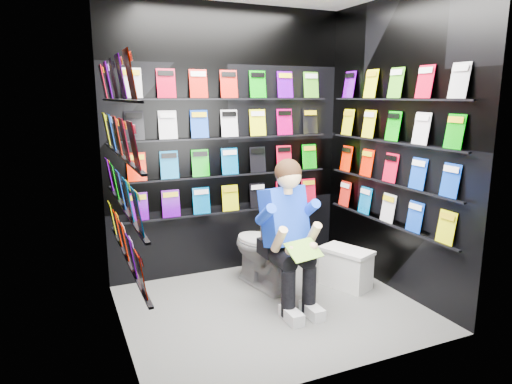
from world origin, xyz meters
name	(u,v)px	position (x,y,z in m)	size (l,w,h in m)	color
floor	(272,308)	(0.00, 0.00, 0.00)	(2.40, 2.40, 0.00)	slate
wall_back	(228,143)	(0.00, 1.00, 1.30)	(2.40, 0.04, 2.60)	black
wall_front	(348,174)	(0.00, -1.00, 1.30)	(2.40, 0.04, 2.60)	black
wall_left	(114,164)	(-1.20, 0.00, 1.30)	(0.04, 2.00, 2.60)	black
wall_right	(395,148)	(1.20, 0.00, 1.30)	(0.04, 2.00, 2.60)	black
comics_back	(230,143)	(0.00, 0.97, 1.31)	(2.10, 0.06, 1.37)	red
comics_left	(119,163)	(-1.17, 0.00, 1.31)	(0.06, 1.70, 1.37)	red
comics_right	(392,147)	(1.17, 0.00, 1.31)	(0.06, 1.70, 1.37)	red
toilet	(264,248)	(0.14, 0.46, 0.37)	(0.42, 0.75, 0.73)	white
longbox	(346,269)	(0.83, 0.13, 0.17)	(0.24, 0.44, 0.33)	silver
longbox_lid	(347,251)	(0.83, 0.13, 0.35)	(0.27, 0.47, 0.03)	silver
reader	(283,218)	(0.14, 0.08, 0.75)	(0.50, 0.72, 1.33)	#0B35D7
held_comic	(304,250)	(0.14, -0.27, 0.58)	(0.28, 0.01, 0.20)	green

